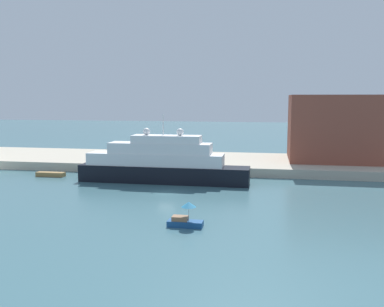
{
  "coord_description": "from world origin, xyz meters",
  "views": [
    {
      "loc": [
        15.67,
        -62.91,
        14.73
      ],
      "look_at": [
        2.96,
        6.0,
        5.58
      ],
      "focal_mm": 40.05,
      "sensor_mm": 36.0,
      "label": 1
    }
  ],
  "objects_px": {
    "large_yacht": "(161,163)",
    "mooring_bollard": "(213,164)",
    "person_figure": "(128,156)",
    "small_motorboat": "(185,218)",
    "work_barge": "(51,174)",
    "harbor_building": "(337,128)",
    "parked_car": "(107,155)"
  },
  "relations": [
    {
      "from": "large_yacht",
      "to": "mooring_bollard",
      "type": "distance_m",
      "value": 11.71
    },
    {
      "from": "person_figure",
      "to": "large_yacht",
      "type": "bearing_deg",
      "value": -52.7
    },
    {
      "from": "small_motorboat",
      "to": "mooring_bollard",
      "type": "height_order",
      "value": "small_motorboat"
    },
    {
      "from": "large_yacht",
      "to": "person_figure",
      "type": "xyz_separation_m",
      "value": [
        -10.96,
        14.39,
        -0.85
      ]
    },
    {
      "from": "small_motorboat",
      "to": "work_barge",
      "type": "distance_m",
      "value": 40.92
    },
    {
      "from": "mooring_bollard",
      "to": "small_motorboat",
      "type": "bearing_deg",
      "value": -87.95
    },
    {
      "from": "harbor_building",
      "to": "small_motorboat",
      "type": "bearing_deg",
      "value": -116.37
    },
    {
      "from": "person_figure",
      "to": "mooring_bollard",
      "type": "height_order",
      "value": "person_figure"
    },
    {
      "from": "small_motorboat",
      "to": "harbor_building",
      "type": "xyz_separation_m",
      "value": [
        23.06,
        46.51,
        7.51
      ]
    },
    {
      "from": "parked_car",
      "to": "mooring_bollard",
      "type": "height_order",
      "value": "parked_car"
    },
    {
      "from": "small_motorboat",
      "to": "person_figure",
      "type": "relative_size",
      "value": 2.44
    },
    {
      "from": "parked_car",
      "to": "mooring_bollard",
      "type": "distance_m",
      "value": 25.62
    },
    {
      "from": "small_motorboat",
      "to": "harbor_building",
      "type": "height_order",
      "value": "harbor_building"
    },
    {
      "from": "large_yacht",
      "to": "person_figure",
      "type": "distance_m",
      "value": 18.11
    },
    {
      "from": "small_motorboat",
      "to": "parked_car",
      "type": "distance_m",
      "value": 48.17
    },
    {
      "from": "large_yacht",
      "to": "parked_car",
      "type": "height_order",
      "value": "large_yacht"
    },
    {
      "from": "work_barge",
      "to": "harbor_building",
      "type": "xyz_separation_m",
      "value": [
        54.27,
        20.06,
        8.11
      ]
    },
    {
      "from": "work_barge",
      "to": "harbor_building",
      "type": "bearing_deg",
      "value": 20.29
    },
    {
      "from": "mooring_bollard",
      "to": "parked_car",
      "type": "bearing_deg",
      "value": 162.69
    },
    {
      "from": "mooring_bollard",
      "to": "harbor_building",
      "type": "bearing_deg",
      "value": 28.88
    },
    {
      "from": "work_barge",
      "to": "person_figure",
      "type": "relative_size",
      "value": 3.25
    },
    {
      "from": "harbor_building",
      "to": "mooring_bollard",
      "type": "bearing_deg",
      "value": -151.12
    },
    {
      "from": "parked_car",
      "to": "person_figure",
      "type": "distance_m",
      "value": 5.62
    },
    {
      "from": "large_yacht",
      "to": "parked_car",
      "type": "relative_size",
      "value": 7.04
    },
    {
      "from": "small_motorboat",
      "to": "work_barge",
      "type": "xyz_separation_m",
      "value": [
        -31.21,
        26.45,
        -0.6
      ]
    },
    {
      "from": "small_motorboat",
      "to": "work_barge",
      "type": "height_order",
      "value": "small_motorboat"
    },
    {
      "from": "parked_car",
      "to": "mooring_bollard",
      "type": "xyz_separation_m",
      "value": [
        24.46,
        -7.62,
        -0.15
      ]
    },
    {
      "from": "parked_car",
      "to": "large_yacht",
      "type": "bearing_deg",
      "value": -44.36
    },
    {
      "from": "harbor_building",
      "to": "mooring_bollard",
      "type": "distance_m",
      "value": 28.41
    },
    {
      "from": "work_barge",
      "to": "mooring_bollard",
      "type": "relative_size",
      "value": 6.1
    },
    {
      "from": "work_barge",
      "to": "harbor_building",
      "type": "distance_m",
      "value": 58.43
    },
    {
      "from": "small_motorboat",
      "to": "large_yacht",
      "type": "bearing_deg",
      "value": 110.57
    }
  ]
}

